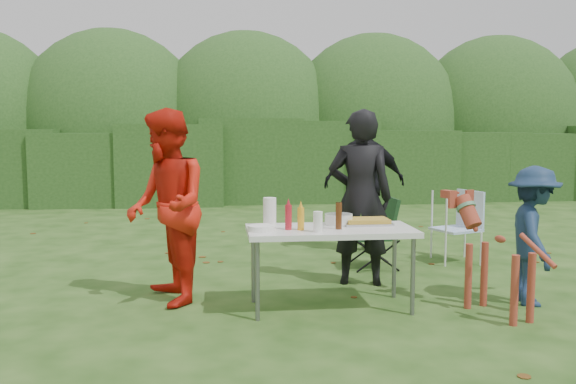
{
  "coord_description": "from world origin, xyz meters",
  "views": [
    {
      "loc": [
        -0.74,
        -5.42,
        1.63
      ],
      "look_at": [
        -0.03,
        0.57,
        1.0
      ],
      "focal_mm": 38.0,
      "sensor_mm": 36.0,
      "label": 1
    }
  ],
  "objects": [
    {
      "name": "mustard_bottle",
      "position": [
        -0.01,
        -0.17,
        0.84
      ],
      "size": [
        0.06,
        0.06,
        0.2
      ],
      "primitive_type": "cylinder",
      "color": "orange",
      "rests_on": "folding_table"
    },
    {
      "name": "child",
      "position": [
        2.16,
        -0.17,
        0.65
      ],
      "size": [
        0.68,
        0.93,
        1.29
      ],
      "primitive_type": "imported",
      "rotation": [
        0.0,
        0.0,
        1.31
      ],
      "color": "#192E4C",
      "rests_on": "ground"
    },
    {
      "name": "person_black_puffy",
      "position": [
        1.21,
        2.45,
        0.92
      ],
      "size": [
        1.09,
        0.48,
        1.83
      ],
      "primitive_type": "imported",
      "rotation": [
        0.0,
        0.0,
        3.11
      ],
      "color": "black",
      "rests_on": "ground"
    },
    {
      "name": "dog",
      "position": [
        1.7,
        -0.47,
        0.51
      ],
      "size": [
        0.77,
        1.17,
        1.03
      ],
      "primitive_type": null,
      "rotation": [
        0.0,
        0.0,
        1.91
      ],
      "color": "#993926",
      "rests_on": "ground"
    },
    {
      "name": "person_red_jacket",
      "position": [
        -1.2,
        0.26,
        0.91
      ],
      "size": [
        0.91,
        1.04,
        1.82
      ],
      "primitive_type": "imported",
      "rotation": [
        0.0,
        0.0,
        -1.29
      ],
      "color": "red",
      "rests_on": "ground"
    },
    {
      "name": "folding_table",
      "position": [
        0.27,
        -0.09,
        0.69
      ],
      "size": [
        1.5,
        0.7,
        0.74
      ],
      "color": "silver",
      "rests_on": "ground"
    },
    {
      "name": "ground",
      "position": [
        0.0,
        0.0,
        0.0
      ],
      "size": [
        80.0,
        80.0,
        0.0
      ],
      "primitive_type": "plane",
      "color": "#1E4211"
    },
    {
      "name": "ketchup_bottle",
      "position": [
        -0.11,
        -0.14,
        0.85
      ],
      "size": [
        0.06,
        0.06,
        0.22
      ],
      "primitive_type": "cylinder",
      "color": "#AB1926",
      "rests_on": "folding_table"
    },
    {
      "name": "shrub_backdrop",
      "position": [
        0.0,
        9.6,
        1.6
      ],
      "size": [
        20.0,
        2.6,
        3.2
      ],
      "primitive_type": "ellipsoid",
      "color": "#3D6628",
      "rests_on": "ground"
    },
    {
      "name": "camping_chair",
      "position": [
        1.08,
        1.44,
        0.42
      ],
      "size": [
        0.53,
        0.53,
        0.84
      ],
      "primitive_type": null,
      "rotation": [
        0.0,
        0.0,
        3.16
      ],
      "color": "#1B3F1E",
      "rests_on": "ground"
    },
    {
      "name": "cup_stack",
      "position": [
        0.12,
        -0.3,
        0.83
      ],
      "size": [
        0.08,
        0.08,
        0.18
      ],
      "primitive_type": "cylinder",
      "color": "white",
      "rests_on": "folding_table"
    },
    {
      "name": "focaccia_bread",
      "position": [
        0.65,
        0.07,
        0.78
      ],
      "size": [
        0.4,
        0.26,
        0.04
      ],
      "primitive_type": "cube",
      "color": "gold",
      "rests_on": "food_tray"
    },
    {
      "name": "pasta_bowl",
      "position": [
        0.38,
        0.09,
        0.79
      ],
      "size": [
        0.26,
        0.26,
        0.1
      ],
      "primitive_type": "cylinder",
      "color": "silver",
      "rests_on": "folding_table"
    },
    {
      "name": "paper_towel_roll",
      "position": [
        -0.26,
        0.1,
        0.87
      ],
      "size": [
        0.12,
        0.12,
        0.26
      ],
      "primitive_type": "cylinder",
      "color": "white",
      "rests_on": "folding_table"
    },
    {
      "name": "food_tray",
      "position": [
        0.65,
        0.07,
        0.75
      ],
      "size": [
        0.45,
        0.3,
        0.02
      ],
      "primitive_type": "cube",
      "color": "#B7B7BA",
      "rests_on": "folding_table"
    },
    {
      "name": "lawn_chair",
      "position": [
        2.16,
        1.65,
        0.44
      ],
      "size": [
        0.67,
        0.67,
        0.88
      ],
      "primitive_type": null,
      "rotation": [
        0.0,
        0.0,
        3.49
      ],
      "color": "#699DE4",
      "rests_on": "ground"
    },
    {
      "name": "plate_stack",
      "position": [
        -0.36,
        -0.18,
        0.77
      ],
      "size": [
        0.24,
        0.24,
        0.05
      ],
      "primitive_type": "cylinder",
      "color": "white",
      "rests_on": "folding_table"
    },
    {
      "name": "person_cook",
      "position": [
        0.75,
        0.75,
        0.91
      ],
      "size": [
        0.75,
        0.57,
        1.83
      ],
      "primitive_type": "imported",
      "rotation": [
        0.0,
        0.0,
        2.92
      ],
      "color": "black",
      "rests_on": "ground"
    },
    {
      "name": "hedge_row",
      "position": [
        0.0,
        8.0,
        0.85
      ],
      "size": [
        22.0,
        1.4,
        1.7
      ],
      "primitive_type": "cube",
      "color": "#23471C",
      "rests_on": "ground"
    },
    {
      "name": "beer_bottle",
      "position": [
        0.33,
        -0.16,
        0.86
      ],
      "size": [
        0.06,
        0.06,
        0.24
      ],
      "primitive_type": "cylinder",
      "color": "#47230F",
      "rests_on": "folding_table"
    }
  ]
}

